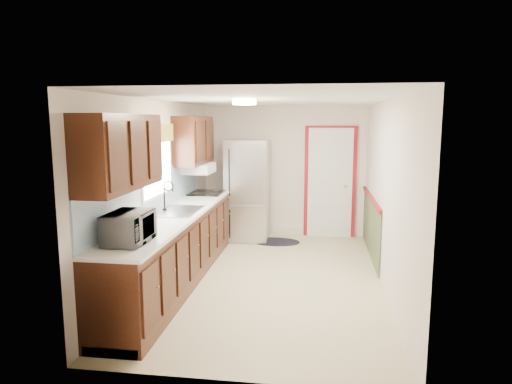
% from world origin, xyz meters
% --- Properties ---
extents(room_shell, '(3.20, 5.20, 2.52)m').
position_xyz_m(room_shell, '(0.00, 0.00, 1.20)').
color(room_shell, '#C4B68A').
rests_on(room_shell, ground).
extents(kitchen_run, '(0.63, 4.00, 2.20)m').
position_xyz_m(kitchen_run, '(-1.24, -0.29, 0.81)').
color(kitchen_run, black).
rests_on(kitchen_run, ground).
extents(back_wall_trim, '(1.12, 2.30, 2.08)m').
position_xyz_m(back_wall_trim, '(0.99, 2.21, 0.89)').
color(back_wall_trim, maroon).
rests_on(back_wall_trim, ground).
extents(ceiling_fixture, '(0.30, 0.30, 0.06)m').
position_xyz_m(ceiling_fixture, '(-0.30, -0.20, 2.36)').
color(ceiling_fixture, '#FFD88C').
rests_on(ceiling_fixture, room_shell).
extents(microwave, '(0.31, 0.56, 0.37)m').
position_xyz_m(microwave, '(-1.20, -1.77, 1.13)').
color(microwave, white).
rests_on(microwave, kitchen_run).
extents(refrigerator, '(0.77, 0.76, 1.80)m').
position_xyz_m(refrigerator, '(-0.62, 2.05, 0.90)').
color(refrigerator, '#B7B7BC').
rests_on(refrigerator, ground).
extents(rug, '(0.87, 0.57, 0.01)m').
position_xyz_m(rug, '(-0.10, 1.90, 0.01)').
color(rug, black).
rests_on(rug, ground).
extents(cooktop, '(0.52, 0.63, 0.02)m').
position_xyz_m(cooktop, '(-1.19, 1.34, 0.95)').
color(cooktop, black).
rests_on(cooktop, kitchen_run).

